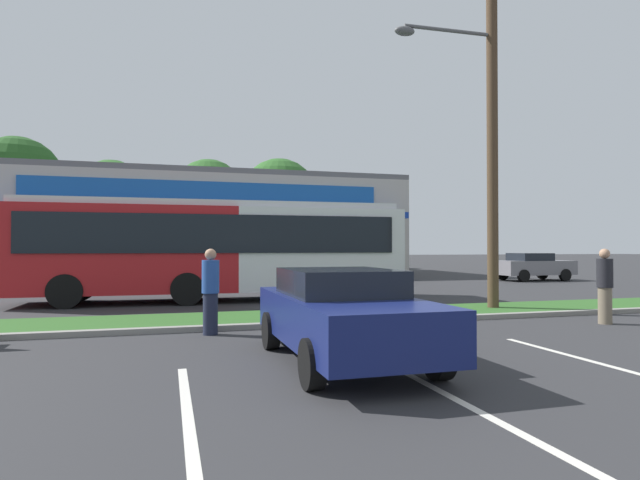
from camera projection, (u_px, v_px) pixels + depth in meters
name	position (u px, v px, depth m)	size (l,w,h in m)	color
grass_median	(329.00, 316.00, 13.05)	(56.00, 2.20, 0.12)	#2D5B23
curb_lip	(344.00, 323.00, 11.88)	(56.00, 0.24, 0.12)	gray
parking_stripe_0	(188.00, 422.00, 5.28)	(0.12, 4.80, 0.01)	silver
parking_stripe_1	(457.00, 400.00, 6.04)	(0.12, 4.80, 0.01)	silver
parking_stripe_2	(610.00, 366.00, 7.76)	(0.12, 4.80, 0.01)	silver
storefront_building	(204.00, 228.00, 33.93)	(23.25, 13.68, 6.11)	#BCB7AD
tree_left	(17.00, 180.00, 38.88)	(6.45, 6.45, 10.00)	#473323
tree_mid_left	(111.00, 196.00, 41.66)	(5.71, 5.71, 8.74)	#473323
tree_mid	(209.00, 195.00, 42.30)	(5.78, 5.78, 8.89)	#473323
tree_mid_right	(279.00, 197.00, 46.20)	(6.79, 6.79, 9.60)	#473323
utility_pole	(488.00, 106.00, 14.44)	(3.03, 2.40, 10.60)	#4C3826
city_bus	(216.00, 247.00, 17.32)	(12.48, 2.91, 3.25)	#AD191E
car_0	(84.00, 272.00, 21.66)	(4.51, 1.95, 1.40)	navy
car_1	(533.00, 266.00, 28.02)	(4.13, 1.96, 1.47)	slate
car_2	(343.00, 313.00, 8.06)	(1.96, 4.37, 1.42)	navy
car_3	(233.00, 269.00, 23.58)	(4.23, 1.88, 1.53)	#0C3F1E
pedestrian_near_bench	(605.00, 286.00, 12.09)	(0.35, 0.35, 1.73)	#726651
pedestrian_by_pole	(211.00, 291.00, 10.59)	(0.35, 0.35, 1.73)	#1E2338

